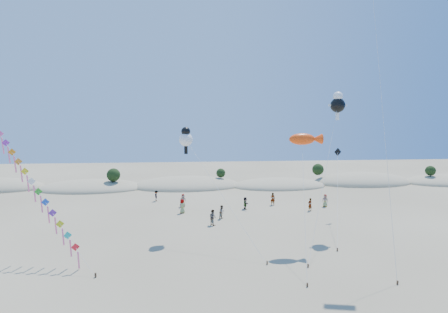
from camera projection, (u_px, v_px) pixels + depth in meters
dune_ridge at (193, 186)px, 65.01m from camera, size 145.30×11.49×5.57m
fish_kite at (306, 139)px, 35.23m from camera, size 4.20×9.96×10.60m
cartoon_kite_low at (186, 138)px, 38.20m from camera, size 7.41×9.86×11.11m
cartoon_kite_high at (338, 104)px, 39.71m from camera, size 7.32×11.29×14.78m
dark_kite at (338, 173)px, 42.16m from camera, size 5.13×12.07×8.38m
beachgoers at (227, 204)px, 48.24m from camera, size 23.79×13.64×1.77m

